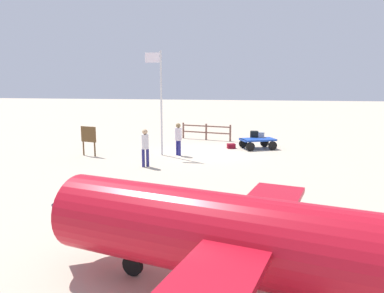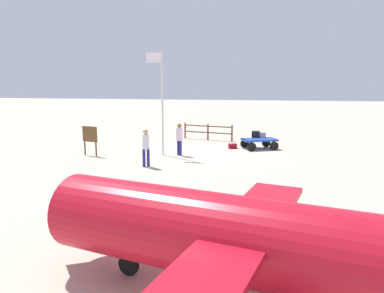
% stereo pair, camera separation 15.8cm
% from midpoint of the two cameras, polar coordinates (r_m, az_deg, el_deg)
% --- Properties ---
extents(ground_plane, '(120.00, 120.00, 0.00)m').
position_cam_midpoint_polar(ground_plane, '(20.49, 2.66, -0.89)').
color(ground_plane, '#BCAA93').
extents(luggage_cart, '(2.23, 1.87, 0.60)m').
position_cam_midpoint_polar(luggage_cart, '(21.74, 10.56, 0.77)').
color(luggage_cart, '#1C43AB').
rests_on(luggage_cart, ground).
extents(suitcase_maroon, '(0.67, 0.43, 0.31)m').
position_cam_midpoint_polar(suitcase_maroon, '(22.26, 10.77, 1.80)').
color(suitcase_maroon, gray).
rests_on(suitcase_maroon, luggage_cart).
extents(suitcase_dark, '(0.48, 0.41, 0.37)m').
position_cam_midpoint_polar(suitcase_dark, '(22.28, 10.09, 1.90)').
color(suitcase_dark, black).
rests_on(suitcase_dark, luggage_cart).
extents(suitcase_navy, '(0.55, 0.47, 0.28)m').
position_cam_midpoint_polar(suitcase_navy, '(21.73, 6.54, 0.06)').
color(suitcase_navy, maroon).
rests_on(suitcase_navy, ground).
extents(worker_lead, '(0.43, 0.43, 1.76)m').
position_cam_midpoint_polar(worker_lead, '(16.92, -6.93, 0.25)').
color(worker_lead, navy).
rests_on(worker_lead, ground).
extents(worker_trailing, '(0.52, 0.52, 1.73)m').
position_cam_midpoint_polar(worker_trailing, '(19.43, -1.74, 1.61)').
color(worker_trailing, navy).
rests_on(worker_trailing, ground).
extents(airplane_near, '(8.34, 5.97, 3.16)m').
position_cam_midpoint_polar(airplane_near, '(6.62, 6.15, -13.77)').
color(airplane_near, red).
rests_on(airplane_near, ground).
extents(flagpole, '(0.88, 0.10, 5.46)m').
position_cam_midpoint_polar(flagpole, '(19.41, -4.63, 7.85)').
color(flagpole, silver).
rests_on(flagpole, ground).
extents(signboard, '(0.93, 0.31, 1.57)m').
position_cam_midpoint_polar(signboard, '(20.07, -15.38, 1.50)').
color(signboard, '#4C3319').
rests_on(signboard, ground).
extents(wooden_fence, '(3.44, 0.89, 1.09)m').
position_cam_midpoint_polar(wooden_fence, '(24.85, 2.67, 2.49)').
color(wooden_fence, brown).
rests_on(wooden_fence, ground).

